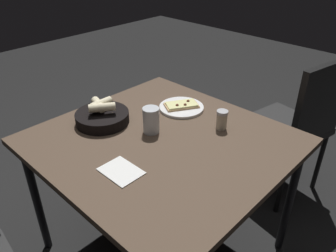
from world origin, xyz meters
TOP-DOWN VIEW (x-y plane):
  - ground at (0.00, 0.00)m, footprint 8.00×8.00m
  - dining_table at (0.00, 0.00)m, footprint 1.04×1.00m
  - pizza_plate at (0.13, -0.27)m, footprint 0.23×0.23m
  - bread_basket at (0.31, 0.09)m, footprint 0.26×0.26m
  - beer_glass at (0.08, -0.01)m, footprint 0.08×0.08m
  - pepper_shaker at (-0.14, -0.25)m, footprint 0.05×0.05m
  - napkin at (-0.05, 0.28)m, footprint 0.16×0.12m
  - chair_near at (-0.25, -0.88)m, footprint 0.51×0.51m

SIDE VIEW (x-z plane):
  - ground at x=0.00m, z-range 0.00..0.00m
  - chair_near at x=-0.25m, z-range 0.07..0.99m
  - dining_table at x=0.00m, z-range 0.29..1.00m
  - napkin at x=-0.05m, z-range 0.70..0.71m
  - pizza_plate at x=0.13m, z-range 0.69..0.73m
  - bread_basket at x=0.31m, z-range 0.68..0.79m
  - pepper_shaker at x=-0.14m, z-range 0.70..0.79m
  - beer_glass at x=0.08m, z-range 0.70..0.82m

